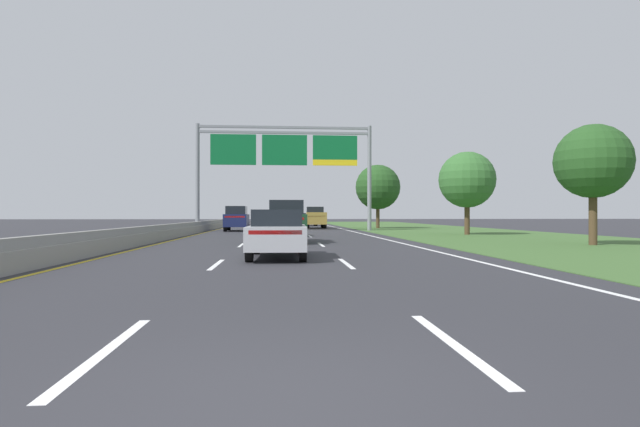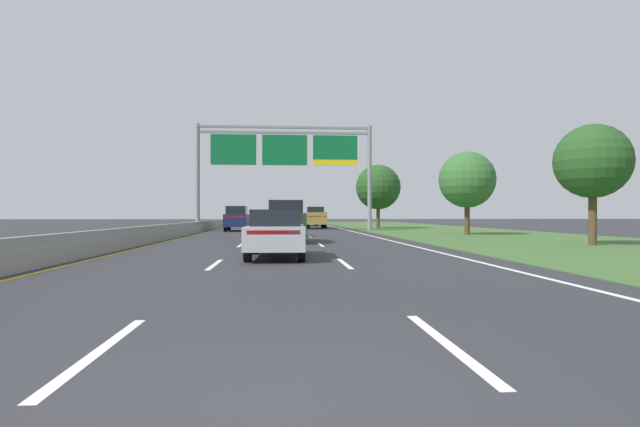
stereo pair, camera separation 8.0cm
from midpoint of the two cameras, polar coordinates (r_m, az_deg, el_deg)
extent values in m
plane|color=#2B2B30|center=(38.91, -4.37, -2.19)|extent=(220.00, 220.00, 0.00)
cube|color=white|center=(5.87, -23.35, -14.09)|extent=(0.14, 3.00, 0.01)
cube|color=white|center=(14.57, -11.70, -5.68)|extent=(0.14, 3.00, 0.01)
cube|color=white|center=(23.50, -8.89, -3.55)|extent=(0.14, 3.00, 0.01)
cube|color=white|center=(32.47, -7.64, -2.59)|extent=(0.14, 3.00, 0.01)
cube|color=white|center=(41.45, -6.93, -2.05)|extent=(0.14, 3.00, 0.01)
cube|color=white|center=(50.44, -6.47, -1.70)|extent=(0.14, 3.00, 0.01)
cube|color=white|center=(59.43, -6.16, -1.46)|extent=(0.14, 3.00, 0.01)
cube|color=white|center=(68.42, -5.92, -1.28)|extent=(0.14, 3.00, 0.01)
cube|color=white|center=(77.42, -5.74, -1.14)|extent=(0.14, 3.00, 0.01)
cube|color=white|center=(86.41, -5.60, -1.03)|extent=(0.14, 3.00, 0.01)
cube|color=white|center=(5.87, 14.60, -14.09)|extent=(0.14, 3.00, 0.01)
cube|color=white|center=(14.57, 2.96, -5.68)|extent=(0.14, 3.00, 0.01)
cube|color=white|center=(23.50, 0.15, -3.55)|extent=(0.14, 3.00, 0.01)
cube|color=white|center=(32.47, -1.10, -2.59)|extent=(0.14, 3.00, 0.01)
cube|color=white|center=(41.45, -1.81, -2.05)|extent=(0.14, 3.00, 0.01)
cube|color=white|center=(50.44, -2.27, -1.70)|extent=(0.14, 3.00, 0.01)
cube|color=white|center=(59.43, -2.59, -1.46)|extent=(0.14, 3.00, 0.01)
cube|color=white|center=(68.42, -2.82, -1.28)|extent=(0.14, 3.00, 0.01)
cube|color=white|center=(77.42, -3.00, -1.14)|extent=(0.14, 3.00, 0.01)
cube|color=white|center=(86.41, -3.14, -1.03)|extent=(0.14, 3.00, 0.01)
cube|color=white|center=(39.35, 4.26, -2.16)|extent=(0.16, 106.00, 0.01)
cube|color=gold|center=(39.35, -13.00, -2.15)|extent=(0.16, 106.00, 0.01)
cube|color=#3D602D|center=(41.33, 15.37, -2.05)|extent=(14.00, 110.00, 0.02)
cube|color=gray|center=(39.46, -14.00, -1.75)|extent=(0.60, 110.00, 0.55)
cube|color=gray|center=(39.45, -14.00, -1.14)|extent=(0.25, 110.00, 0.30)
cylinder|color=gray|center=(43.76, -13.66, 4.01)|extent=(0.36, 0.36, 9.10)
cylinder|color=gray|center=(43.86, 5.70, 4.00)|extent=(0.36, 0.36, 9.10)
cube|color=gray|center=(43.72, -3.97, 9.73)|extent=(14.70, 0.24, 0.20)
cube|color=gray|center=(43.64, -3.97, 9.14)|extent=(14.70, 0.24, 0.20)
cube|color=#0C602D|center=(43.43, -9.74, 7.17)|extent=(3.83, 0.12, 2.59)
cube|color=#0C602D|center=(43.25, -3.97, 7.20)|extent=(3.83, 0.12, 2.59)
cube|color=#0C602D|center=(43.53, 1.79, 7.48)|extent=(3.83, 0.12, 2.09)
cube|color=yellow|center=(43.37, 1.79, 5.79)|extent=(3.83, 0.12, 0.50)
cube|color=#A38438|center=(51.54, -0.46, -0.65)|extent=(2.08, 5.43, 1.00)
cube|color=black|center=(52.38, -0.51, 0.33)|extent=(1.75, 1.92, 0.78)
cube|color=#B21414|center=(48.88, -0.29, -0.33)|extent=(1.68, 0.10, 0.12)
cube|color=#A38438|center=(49.81, -0.35, 0.02)|extent=(2.03, 1.97, 0.20)
cylinder|color=black|center=(53.34, -1.48, -1.17)|extent=(0.31, 0.84, 0.84)
cylinder|color=black|center=(53.43, 0.35, -1.16)|extent=(0.31, 0.84, 0.84)
cylinder|color=black|center=(49.67, -1.32, -1.25)|extent=(0.31, 0.84, 0.84)
cylinder|color=black|center=(49.77, 0.63, -1.24)|extent=(0.31, 0.84, 0.84)
cube|color=slate|center=(32.84, -4.23, -1.37)|extent=(1.95, 4.45, 0.72)
cube|color=black|center=(32.78, -4.22, -0.29)|extent=(1.63, 2.35, 0.52)
cube|color=#B21414|center=(30.68, -4.10, -1.06)|extent=(1.53, 0.13, 0.12)
cylinder|color=black|center=(34.33, -5.64, -1.91)|extent=(0.24, 0.67, 0.66)
cylinder|color=black|center=(34.38, -2.97, -1.91)|extent=(0.24, 0.67, 0.66)
cylinder|color=black|center=(31.34, -5.60, -2.09)|extent=(0.24, 0.67, 0.66)
cylinder|color=black|center=(31.39, -2.68, -2.08)|extent=(0.24, 0.67, 0.66)
cube|color=silver|center=(62.20, -1.16, -0.76)|extent=(1.85, 4.41, 0.72)
cube|color=black|center=(62.15, -1.16, -0.19)|extent=(1.58, 2.31, 0.52)
cube|color=#B21414|center=(60.05, -1.04, -0.58)|extent=(1.53, 0.09, 0.12)
cylinder|color=black|center=(63.66, -1.97, -1.07)|extent=(0.22, 0.66, 0.66)
cylinder|color=black|center=(63.75, -0.53, -1.07)|extent=(0.22, 0.66, 0.66)
cylinder|color=black|center=(60.67, -1.83, -1.12)|extent=(0.22, 0.66, 0.66)
cylinder|color=black|center=(60.77, -0.32, -1.12)|extent=(0.22, 0.66, 0.66)
cube|color=#B2B5BA|center=(16.55, -4.82, -2.63)|extent=(1.94, 4.45, 0.72)
cube|color=black|center=(16.49, -4.83, -0.48)|extent=(1.63, 2.34, 0.52)
cube|color=#B21414|center=(14.39, -5.12, -2.15)|extent=(1.53, 0.12, 0.12)
cylinder|color=black|center=(18.11, -7.20, -3.55)|extent=(0.24, 0.67, 0.66)
cylinder|color=black|center=(18.06, -2.12, -3.56)|extent=(0.24, 0.67, 0.66)
cylinder|color=black|center=(15.13, -8.06, -4.23)|extent=(0.24, 0.67, 0.66)
cylinder|color=black|center=(15.07, -1.97, -4.25)|extent=(0.24, 0.67, 0.66)
cube|color=#161E47|center=(43.46, -9.35, -0.77)|extent=(1.94, 4.72, 1.05)
cube|color=black|center=(43.31, -9.36, 0.37)|extent=(1.66, 3.01, 0.68)
cube|color=#B21414|center=(41.16, -9.60, -0.37)|extent=(1.60, 0.09, 0.12)
cylinder|color=black|center=(45.14, -10.23, -1.41)|extent=(0.27, 0.76, 0.76)
cylinder|color=black|center=(45.01, -8.15, -1.42)|extent=(0.27, 0.76, 0.76)
cylinder|color=black|center=(41.96, -10.63, -1.51)|extent=(0.27, 0.76, 0.76)
cylinder|color=black|center=(41.82, -8.40, -1.52)|extent=(0.27, 0.76, 0.76)
cube|color=#193D23|center=(25.56, -3.89, -1.25)|extent=(1.97, 4.73, 1.05)
cube|color=black|center=(25.40, -3.88, 0.69)|extent=(1.68, 3.02, 0.68)
cube|color=#B21414|center=(23.24, -3.76, -0.59)|extent=(1.60, 0.10, 0.12)
cylinder|color=black|center=(27.16, -5.70, -2.29)|extent=(0.27, 0.76, 0.76)
cylinder|color=black|center=(27.20, -2.24, -2.29)|extent=(0.27, 0.76, 0.76)
cylinder|color=black|center=(23.97, -5.76, -2.58)|extent=(0.27, 0.76, 0.76)
cylinder|color=black|center=(24.01, -1.84, -2.58)|extent=(0.27, 0.76, 0.76)
cylinder|color=#4C3823|center=(26.11, 28.62, -0.46)|extent=(0.36, 0.36, 2.50)
sphere|color=#234C1E|center=(26.22, 28.62, 5.24)|extent=(3.38, 3.38, 3.38)
cylinder|color=#4C3823|center=(36.16, 16.42, -0.55)|extent=(0.36, 0.36, 2.26)
sphere|color=#33662D|center=(36.24, 16.42, 3.70)|extent=(3.88, 3.88, 3.88)
cylinder|color=#4C3823|center=(51.14, 6.66, -0.36)|extent=(0.36, 0.36, 2.37)
sphere|color=#234C1E|center=(51.21, 6.66, 3.00)|extent=(4.53, 4.53, 4.53)
camera|label=1|loc=(0.04, -89.94, 0.00)|focal=28.19mm
camera|label=2|loc=(0.04, 90.06, 0.00)|focal=28.19mm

